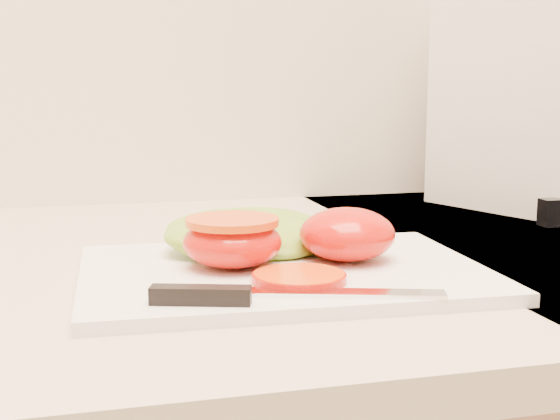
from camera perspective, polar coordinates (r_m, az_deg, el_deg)
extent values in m
cube|color=beige|center=(0.73, -3.90, -4.38)|extent=(3.92, 0.65, 0.03)
cube|color=white|center=(0.63, 0.23, -4.65)|extent=(0.33, 0.25, 0.01)
ellipsoid|color=red|center=(0.65, 4.93, -1.78)|extent=(0.08, 0.08, 0.04)
ellipsoid|color=red|center=(0.63, -3.50, -2.39)|extent=(0.08, 0.08, 0.04)
cylinder|color=#DD3A01|center=(0.62, -3.51, -0.85)|extent=(0.07, 0.07, 0.01)
cylinder|color=#E55315|center=(0.58, 1.40, -4.96)|extent=(0.07, 0.07, 0.01)
ellipsoid|color=#9BC534|center=(0.69, -2.04, -1.77)|extent=(0.17, 0.12, 0.03)
ellipsoid|color=#9BC534|center=(0.70, 1.13, -1.76)|extent=(0.14, 0.14, 0.02)
cube|color=silver|center=(0.55, 4.74, -6.09)|extent=(0.14, 0.06, 0.00)
cube|color=black|center=(0.53, -5.83, -6.22)|extent=(0.07, 0.03, 0.01)
cube|color=silver|center=(1.03, 19.70, 8.46)|extent=(0.27, 0.30, 0.30)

